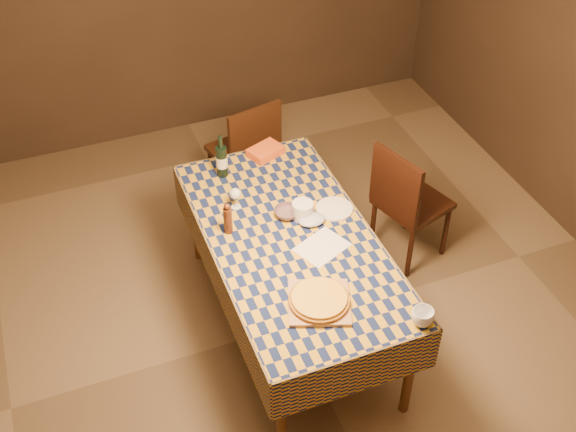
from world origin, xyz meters
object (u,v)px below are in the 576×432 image
(white_plate, at_px, (334,209))
(chair_far, at_px, (248,149))
(bowl, at_px, (287,213))
(dining_table, at_px, (291,248))
(cutting_board, at_px, (319,303))
(chair_right, at_px, (405,200))
(pizza, at_px, (319,299))
(wine_bottle, at_px, (222,161))

(white_plate, xyz_separation_m, chair_far, (-0.19, 1.11, -0.25))
(bowl, bearing_deg, dining_table, -103.95)
(cutting_board, relative_size, chair_right, 0.35)
(dining_table, distance_m, chair_far, 1.27)
(chair_right, bearing_deg, pizza, -139.60)
(dining_table, distance_m, chair_right, 1.02)
(wine_bottle, bearing_deg, cutting_board, -83.54)
(wine_bottle, relative_size, white_plate, 1.32)
(white_plate, height_order, chair_far, chair_far)
(pizza, height_order, chair_far, chair_far)
(wine_bottle, bearing_deg, white_plate, -47.58)
(dining_table, distance_m, cutting_board, 0.54)
(bowl, xyz_separation_m, wine_bottle, (-0.24, 0.53, 0.09))
(dining_table, height_order, pizza, pizza)
(bowl, bearing_deg, cutting_board, -97.67)
(white_plate, bearing_deg, pizza, -119.98)
(wine_bottle, bearing_deg, chair_right, -19.11)
(wine_bottle, relative_size, chair_far, 0.32)
(chair_far, bearing_deg, wine_bottle, -122.68)
(cutting_board, bearing_deg, bowl, 82.33)
(wine_bottle, xyz_separation_m, chair_right, (1.14, -0.40, -0.36))
(pizza, bearing_deg, cutting_board, 180.00)
(dining_table, xyz_separation_m, wine_bottle, (-0.19, 0.72, 0.19))
(pizza, distance_m, white_plate, 0.77)
(wine_bottle, height_order, chair_far, wine_bottle)
(white_plate, bearing_deg, bowl, 170.06)
(cutting_board, bearing_deg, pizza, 0.00)
(wine_bottle, relative_size, chair_right, 0.32)
(dining_table, relative_size, wine_bottle, 6.22)
(dining_table, distance_m, pizza, 0.54)
(cutting_board, bearing_deg, dining_table, 84.69)
(pizza, height_order, chair_right, chair_right)
(bowl, height_order, wine_bottle, wine_bottle)
(bowl, xyz_separation_m, chair_far, (0.10, 1.06, -0.27))
(dining_table, relative_size, cutting_board, 5.72)
(white_plate, height_order, chair_right, chair_right)
(bowl, distance_m, wine_bottle, 0.59)
(cutting_board, height_order, chair_right, chair_right)
(dining_table, height_order, bowl, bowl)
(pizza, xyz_separation_m, bowl, (0.10, 0.72, -0.01))
(pizza, bearing_deg, chair_right, 40.40)
(white_plate, bearing_deg, chair_far, 99.50)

